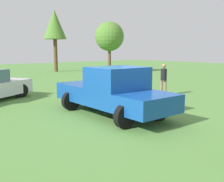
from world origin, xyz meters
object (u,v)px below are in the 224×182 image
Objects in this scene: pickup_truck at (114,91)px; tree_far_center at (109,37)px; tree_back_left at (55,25)px; person_visitor at (164,78)px.

pickup_truck is 0.94× the size of tree_far_center.
person_visitor is at bearing 80.93° from tree_back_left.
person_visitor is 0.31× the size of tree_far_center.
tree_back_left reaches higher than tree_far_center.
tree_back_left is (-7.71, -19.90, 4.17)m from pickup_truck.
person_visitor is 15.56m from tree_far_center.
pickup_truck is 3.01× the size of person_visitor.
tree_far_center reaches higher than pickup_truck.
tree_back_left is at bearing -21.55° from pickup_truck.
tree_far_center is at bearing 132.19° from tree_back_left.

